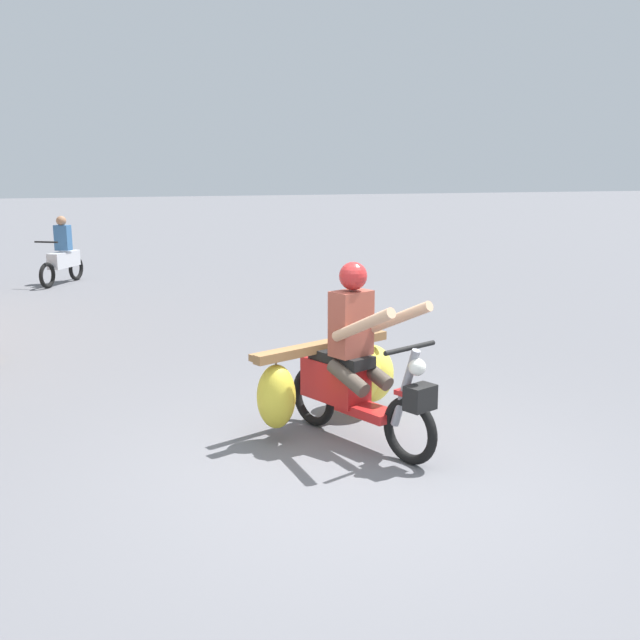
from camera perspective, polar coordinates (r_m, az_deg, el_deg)
ground_plane at (r=5.83m, az=2.34°, el=-12.06°), size 120.00×120.00×0.00m
motorbike_main_loaded at (r=6.73m, az=2.32°, el=-4.08°), size 1.65×1.95×1.58m
motorbike_distant_ahead_left at (r=16.15m, az=-19.31°, el=4.68°), size 0.93×1.43×1.40m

